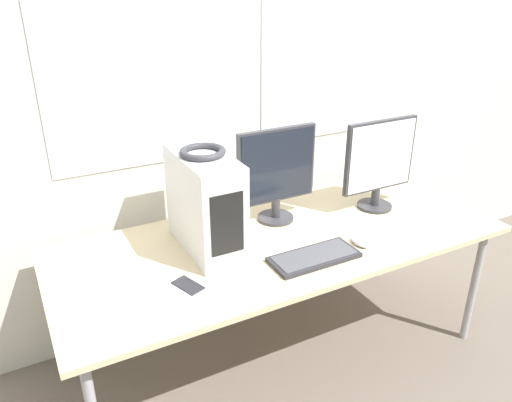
{
  "coord_description": "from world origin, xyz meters",
  "views": [
    {
      "loc": [
        -1.09,
        -1.35,
        1.88
      ],
      "look_at": [
        -0.14,
        0.44,
        0.94
      ],
      "focal_mm": 35.0,
      "sensor_mm": 36.0,
      "label": 1
    }
  ],
  "objects_px": {
    "monitor_main": "(277,172)",
    "cell_phone": "(188,286)",
    "pc_tower": "(205,203)",
    "mouse": "(359,242)",
    "keyboard": "(314,257)",
    "monitor_right_near": "(379,162)",
    "headphones": "(203,152)"
  },
  "relations": [
    {
      "from": "pc_tower",
      "to": "mouse",
      "type": "height_order",
      "value": "pc_tower"
    },
    {
      "from": "headphones",
      "to": "cell_phone",
      "type": "height_order",
      "value": "headphones"
    },
    {
      "from": "pc_tower",
      "to": "monitor_right_near",
      "type": "height_order",
      "value": "monitor_right_near"
    },
    {
      "from": "headphones",
      "to": "cell_phone",
      "type": "xyz_separation_m",
      "value": [
        -0.19,
        -0.26,
        -0.46
      ]
    },
    {
      "from": "monitor_right_near",
      "to": "cell_phone",
      "type": "height_order",
      "value": "monitor_right_near"
    },
    {
      "from": "headphones",
      "to": "monitor_right_near",
      "type": "height_order",
      "value": "monitor_right_near"
    },
    {
      "from": "pc_tower",
      "to": "mouse",
      "type": "bearing_deg",
      "value": -26.09
    },
    {
      "from": "monitor_right_near",
      "to": "keyboard",
      "type": "bearing_deg",
      "value": -153.41
    },
    {
      "from": "monitor_right_near",
      "to": "keyboard",
      "type": "xyz_separation_m",
      "value": [
        -0.59,
        -0.3,
        -0.25
      ]
    },
    {
      "from": "pc_tower",
      "to": "headphones",
      "type": "distance_m",
      "value": 0.24
    },
    {
      "from": "pc_tower",
      "to": "headphones",
      "type": "relative_size",
      "value": 2.39
    },
    {
      "from": "headphones",
      "to": "monitor_main",
      "type": "xyz_separation_m",
      "value": [
        0.42,
        0.1,
        -0.2
      ]
    },
    {
      "from": "pc_tower",
      "to": "cell_phone",
      "type": "height_order",
      "value": "pc_tower"
    },
    {
      "from": "mouse",
      "to": "keyboard",
      "type": "bearing_deg",
      "value": -177.47
    },
    {
      "from": "monitor_right_near",
      "to": "mouse",
      "type": "bearing_deg",
      "value": -139.23
    },
    {
      "from": "monitor_main",
      "to": "cell_phone",
      "type": "distance_m",
      "value": 0.76
    },
    {
      "from": "headphones",
      "to": "monitor_right_near",
      "type": "bearing_deg",
      "value": -1.71
    },
    {
      "from": "pc_tower",
      "to": "mouse",
      "type": "relative_size",
      "value": 4.34
    },
    {
      "from": "monitor_main",
      "to": "monitor_right_near",
      "type": "height_order",
      "value": "monitor_right_near"
    },
    {
      "from": "monitor_main",
      "to": "keyboard",
      "type": "bearing_deg",
      "value": -96.29
    },
    {
      "from": "pc_tower",
      "to": "monitor_right_near",
      "type": "bearing_deg",
      "value": -1.66
    },
    {
      "from": "cell_phone",
      "to": "mouse",
      "type": "bearing_deg",
      "value": -23.33
    },
    {
      "from": "keyboard",
      "to": "monitor_main",
      "type": "bearing_deg",
      "value": 83.71
    },
    {
      "from": "headphones",
      "to": "cell_phone",
      "type": "distance_m",
      "value": 0.56
    },
    {
      "from": "monitor_right_near",
      "to": "keyboard",
      "type": "distance_m",
      "value": 0.71
    },
    {
      "from": "pc_tower",
      "to": "headphones",
      "type": "xyz_separation_m",
      "value": [
        0.0,
        0.0,
        0.24
      ]
    },
    {
      "from": "monitor_main",
      "to": "cell_phone",
      "type": "height_order",
      "value": "monitor_main"
    },
    {
      "from": "cell_phone",
      "to": "keyboard",
      "type": "bearing_deg",
      "value": -26.07
    },
    {
      "from": "cell_phone",
      "to": "monitor_right_near",
      "type": "bearing_deg",
      "value": -8.47
    },
    {
      "from": "headphones",
      "to": "monitor_main",
      "type": "relative_size",
      "value": 0.41
    },
    {
      "from": "keyboard",
      "to": "cell_phone",
      "type": "relative_size",
      "value": 2.73
    },
    {
      "from": "pc_tower",
      "to": "monitor_main",
      "type": "height_order",
      "value": "monitor_main"
    }
  ]
}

